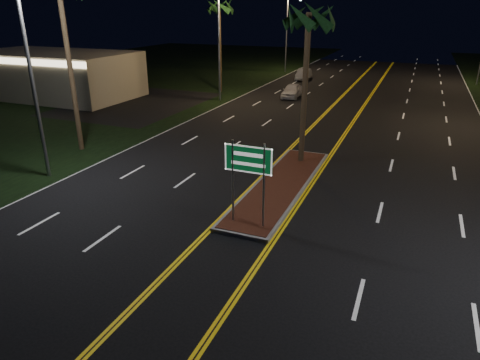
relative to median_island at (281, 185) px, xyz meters
The scene contains 12 objects.
ground 7.00m from the median_island, 90.00° to the right, with size 120.00×120.00×0.00m, color black.
grass_left 34.99m from the median_island, 149.04° to the left, with size 40.00×110.00×0.01m, color black.
median_island is the anchor object (origin of this frame).
highway_sign 4.80m from the median_island, 90.00° to the right, with size 1.80×0.08×3.20m.
commercial_building 29.13m from the median_island, 153.45° to the left, with size 15.00×8.12×4.00m.
streetlight_left_near 12.36m from the median_island, 164.22° to the right, with size 1.91×0.44×9.00m.
streetlight_left_mid 20.80m from the median_island, 121.98° to the left, with size 1.91×0.44×9.00m.
streetlight_left_far 38.89m from the median_island, 106.00° to the left, with size 1.91×0.44×9.00m.
palm_median 8.00m from the median_island, 90.00° to the left, with size 2.40×2.40×8.30m.
palm_left_far 25.76m from the median_island, 121.36° to the left, with size 2.40×2.40×8.80m.
car_near 21.45m from the median_island, 104.70° to the left, with size 1.86×4.33×1.44m, color silver.
car_far 32.27m from the median_island, 102.76° to the left, with size 1.83×4.28×1.43m, color silver.
Camera 1 is at (5.19, -10.55, 7.69)m, focal length 32.00 mm.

